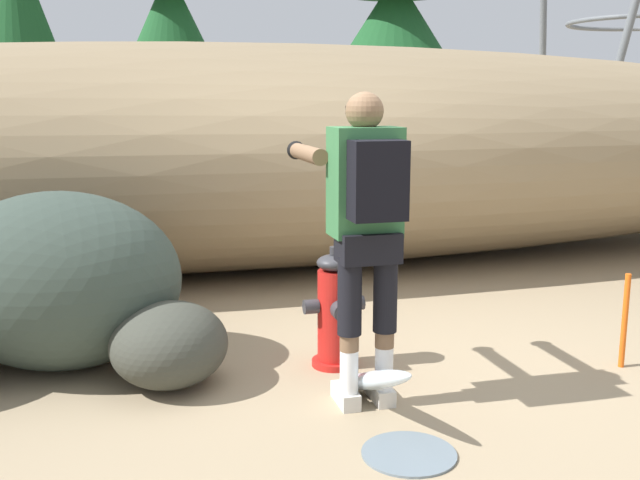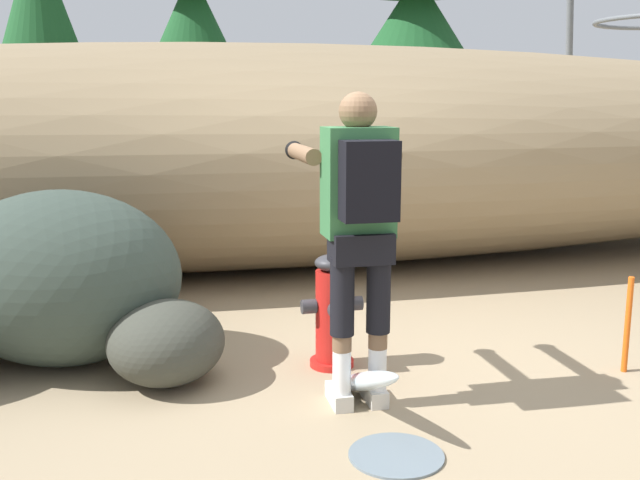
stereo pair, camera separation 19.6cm
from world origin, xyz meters
name	(u,v)px [view 2 (the right image)]	position (x,y,z in m)	size (l,w,h in m)	color
ground_plane	(378,381)	(0.00, 0.00, -0.02)	(56.00, 56.00, 0.04)	#998466
dirt_embankment	(280,156)	(0.00, 3.23, 1.09)	(17.06, 3.20, 2.17)	#897556
fire_hydrant	(332,312)	(-0.22, 0.27, 0.35)	(0.38, 0.33, 0.76)	red
hydrant_water_jet	(369,393)	(-0.22, -0.51, 0.14)	(0.45, 1.32, 0.55)	silver
utility_worker	(358,211)	(-0.23, -0.31, 1.07)	(0.55, 0.98, 1.69)	beige
boulder_large	(62,278)	(-1.85, 0.74, 0.55)	(1.49, 1.16, 1.11)	#333F37
boulder_outlier	(166,342)	(-1.24, 0.24, 0.25)	(0.68, 0.73, 0.49)	#3A3C33
pine_tree_left	(192,10)	(-0.32, 10.33, 3.25)	(2.20, 2.20, 5.53)	#47331E
pine_tree_center	(416,13)	(3.34, 8.32, 3.07)	(2.79, 2.79, 5.16)	#47331E
survey_stake	(628,325)	(1.51, -0.25, 0.30)	(0.04, 0.04, 0.60)	#E55914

